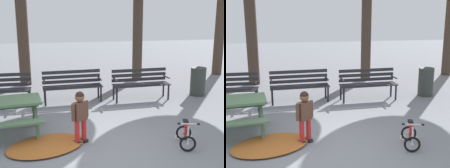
{
  "view_description": "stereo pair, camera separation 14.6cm",
  "coord_description": "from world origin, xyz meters",
  "views": [
    {
      "loc": [
        -0.72,
        -5.24,
        2.57
      ],
      "look_at": [
        0.55,
        1.63,
        0.85
      ],
      "focal_mm": 50.93,
      "sensor_mm": 36.0,
      "label": 1
    },
    {
      "loc": [
        -0.58,
        -5.26,
        2.57
      ],
      "look_at": [
        0.55,
        1.63,
        0.85
      ],
      "focal_mm": 50.93,
      "sensor_mm": 36.0,
      "label": 2
    }
  ],
  "objects": [
    {
      "name": "leaf_pile",
      "position": [
        -0.94,
        0.39,
        0.04
      ],
      "size": [
        1.75,
        1.51,
        0.07
      ],
      "primitive_type": "ellipsoid",
      "rotation": [
        0.0,
        0.0,
        0.38
      ],
      "color": "#9E5623",
      "rests_on": "ground"
    },
    {
      "name": "park_bench_left",
      "position": [
        -0.26,
        3.26,
        0.51
      ],
      "size": [
        1.63,
        0.56,
        0.85
      ],
      "color": "#232328",
      "rests_on": "ground"
    },
    {
      "name": "ground",
      "position": [
        0.0,
        0.0,
        0.0
      ],
      "size": [
        36.0,
        36.0,
        0.0
      ],
      "primitive_type": "plane",
      "color": "slate"
    },
    {
      "name": "park_bench_right",
      "position": [
        1.64,
        3.15,
        0.51
      ],
      "size": [
        1.62,
        0.55,
        0.85
      ],
      "color": "#232328",
      "rests_on": "ground"
    },
    {
      "name": "trash_bin",
      "position": [
        3.42,
        3.23,
        0.41
      ],
      "size": [
        0.44,
        0.44,
        0.83
      ],
      "primitive_type": "cylinder",
      "color": "#2D332D",
      "rests_on": "ground"
    },
    {
      "name": "kids_bicycle",
      "position": [
        1.66,
        -0.01,
        0.2
      ],
      "size": [
        0.48,
        0.62,
        0.54
      ],
      "color": "black",
      "rests_on": "ground"
    },
    {
      "name": "child_standing",
      "position": [
        -0.28,
        0.46,
        0.6
      ],
      "size": [
        0.34,
        0.27,
        1.03
      ],
      "color": "red",
      "rests_on": "ground"
    },
    {
      "name": "park_bench_far_left",
      "position": [
        -2.15,
        3.17,
        0.51
      ],
      "size": [
        1.6,
        0.47,
        0.85
      ],
      "color": "#232328",
      "rests_on": "ground"
    }
  ]
}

